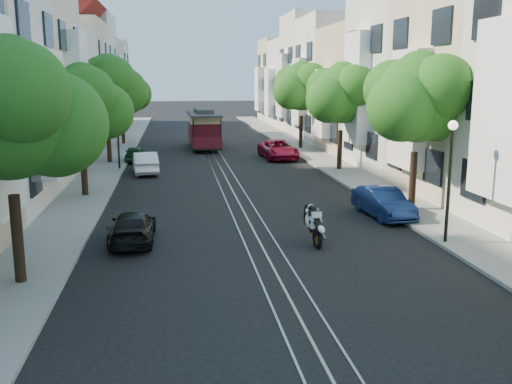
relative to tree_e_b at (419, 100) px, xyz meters
name	(u,v)px	position (x,y,z in m)	size (l,w,h in m)	color
ground	(214,156)	(-7.26, 19.02, -4.73)	(200.00, 200.00, 0.00)	black
sidewalk_east	(310,153)	(-0.01, 19.02, -4.67)	(2.50, 80.00, 0.12)	gray
sidewalk_west	(114,157)	(-14.51, 19.02, -4.67)	(2.50, 80.00, 0.12)	gray
rail_left	(207,156)	(-7.81, 19.02, -4.72)	(0.06, 80.00, 0.02)	gray
rail_slot	(214,155)	(-7.26, 19.02, -4.72)	(0.06, 80.00, 0.02)	gray
rail_right	(222,155)	(-6.71, 19.02, -4.72)	(0.06, 80.00, 0.02)	gray
lane_line	(214,156)	(-7.26, 19.02, -4.73)	(0.08, 80.00, 0.01)	tan
townhouses_east	(372,84)	(4.61, 18.94, 0.45)	(7.75, 72.00, 12.00)	beige
townhouses_west	(42,86)	(-19.13, 18.94, 0.35)	(7.75, 72.00, 11.76)	silver
tree_e_b	(419,100)	(0.00, 0.00, 0.00)	(4.93, 4.08, 6.68)	black
tree_e_c	(342,96)	(0.00, 11.00, -0.13)	(4.84, 3.99, 6.52)	black
tree_e_d	(302,88)	(0.00, 22.00, 0.13)	(5.01, 4.16, 6.85)	black
tree_w_a	(9,114)	(-14.40, -7.00, 0.00)	(4.93, 4.08, 6.68)	black
tree_w_b	(81,105)	(-14.40, 5.00, -0.34)	(4.72, 3.87, 6.27)	black
tree_w_c	(107,87)	(-14.40, 16.00, 0.34)	(5.13, 4.28, 7.09)	black
tree_w_d	(122,90)	(-14.40, 27.00, -0.13)	(4.84, 3.99, 6.52)	black
lamp_east	(450,163)	(-0.96, -4.98, -1.89)	(0.32, 0.32, 4.16)	black
lamp_west	(117,124)	(-13.56, 13.02, -1.89)	(0.32, 0.32, 4.16)	black
sportbike_rider	(313,222)	(-5.46, -4.12, -3.97)	(0.52, 2.06, 1.41)	black
cable_car	(204,127)	(-7.76, 23.56, -3.01)	(2.57, 7.65, 2.92)	black
parked_car_e_mid	(383,202)	(-1.66, -0.81, -4.12)	(1.30, 3.74, 1.23)	#0D1C42
parked_car_e_far	(278,149)	(-2.86, 16.76, -4.07)	(2.21, 4.79, 1.33)	maroon
parked_car_w_near	(133,227)	(-11.66, -3.09, -4.19)	(1.51, 3.71, 1.08)	black
parked_car_w_mid	(145,163)	(-11.90, 11.69, -4.08)	(1.37, 3.94, 1.30)	silver
parked_car_w_far	(135,154)	(-12.86, 16.69, -4.19)	(1.28, 3.19, 1.09)	#16371A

